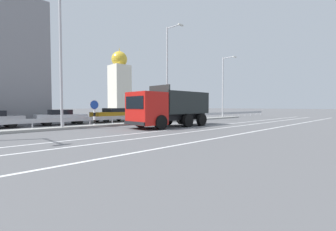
% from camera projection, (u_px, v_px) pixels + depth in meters
% --- Properties ---
extents(ground_plane, '(320.00, 320.00, 0.00)m').
position_uv_depth(ground_plane, '(176.00, 123.00, 22.03)').
color(ground_plane, '#565659').
extents(lane_strip_0, '(53.83, 0.16, 0.01)m').
position_uv_depth(lane_strip_0, '(188.00, 128.00, 17.08)').
color(lane_strip_0, silver).
rests_on(lane_strip_0, ground_plane).
extents(lane_strip_1, '(53.83, 0.16, 0.01)m').
position_uv_depth(lane_strip_1, '(208.00, 130.00, 15.79)').
color(lane_strip_1, silver).
rests_on(lane_strip_1, ground_plane).
extents(lane_strip_2, '(53.83, 0.16, 0.01)m').
position_uv_depth(lane_strip_2, '(245.00, 133.00, 13.82)').
color(lane_strip_2, silver).
rests_on(lane_strip_2, ground_plane).
extents(median_island, '(29.61, 1.10, 0.18)m').
position_uv_depth(median_island, '(164.00, 122.00, 23.22)').
color(median_island, gray).
rests_on(median_island, ground_plane).
extents(median_guardrail, '(53.83, 0.09, 0.78)m').
position_uv_depth(median_guardrail, '(156.00, 117.00, 24.06)').
color(median_guardrail, '#9EA0A5').
rests_on(median_guardrail, ground_plane).
extents(dump_truck, '(7.40, 2.75, 3.29)m').
position_uv_depth(dump_truck, '(162.00, 110.00, 17.56)').
color(dump_truck, red).
rests_on(dump_truck, ground_plane).
extents(median_road_sign, '(0.74, 0.16, 2.15)m').
position_uv_depth(median_road_sign, '(94.00, 113.00, 17.81)').
color(median_road_sign, white).
rests_on(median_road_sign, ground_plane).
extents(street_lamp_1, '(0.71, 2.72, 10.16)m').
position_uv_depth(street_lamp_1, '(61.00, 49.00, 15.62)').
color(street_lamp_1, '#ADADB2').
rests_on(street_lamp_1, ground_plane).
extents(street_lamp_2, '(0.71, 2.04, 9.93)m').
position_uv_depth(street_lamp_2, '(168.00, 70.00, 23.44)').
color(street_lamp_2, '#ADADB2').
rests_on(street_lamp_2, ground_plane).
extents(street_lamp_3, '(0.71, 2.05, 8.41)m').
position_uv_depth(street_lamp_3, '(224.00, 85.00, 30.97)').
color(street_lamp_3, '#ADADB2').
rests_on(street_lamp_3, ground_plane).
extents(parked_car_2, '(4.34, 2.06, 1.37)m').
position_uv_depth(parked_car_2, '(61.00, 117.00, 20.34)').
color(parked_car_2, silver).
rests_on(parked_car_2, ground_plane).
extents(parked_car_3, '(4.63, 2.16, 1.47)m').
position_uv_depth(parked_car_3, '(113.00, 115.00, 24.31)').
color(parked_car_3, '#B27A14').
rests_on(parked_car_3, ground_plane).
extents(parked_car_4, '(4.19, 2.00, 1.49)m').
position_uv_depth(parked_car_4, '(150.00, 114.00, 27.29)').
color(parked_car_4, maroon).
rests_on(parked_car_4, ground_plane).
extents(parked_car_5, '(4.07, 1.84, 1.47)m').
position_uv_depth(parked_car_5, '(175.00, 113.00, 30.96)').
color(parked_car_5, '#A3A3A8').
rests_on(parked_car_5, ground_plane).
extents(church_tower, '(3.60, 3.60, 13.98)m').
position_uv_depth(church_tower, '(120.00, 84.00, 46.82)').
color(church_tower, silver).
rests_on(church_tower, ground_plane).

